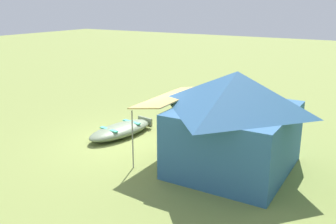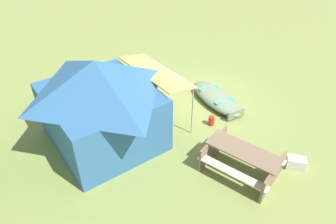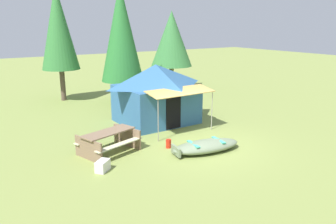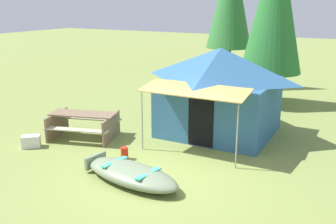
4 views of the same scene
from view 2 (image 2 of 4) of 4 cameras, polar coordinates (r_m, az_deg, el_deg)
ground_plane at (r=11.15m, az=5.45°, el=1.47°), size 80.00×80.00×0.00m
beached_rowboat at (r=11.23m, az=9.10°, el=2.71°), size 2.74×1.40×0.41m
canvas_cabin_tent at (r=8.92m, az=-12.77°, el=1.95°), size 3.57×4.05×2.70m
picnic_table at (r=8.41m, az=13.89°, el=-8.53°), size 2.30×1.93×0.79m
cooler_box at (r=9.21m, az=23.11°, el=-8.93°), size 0.59×0.56×0.35m
fuel_can at (r=10.10m, az=8.23°, el=-1.66°), size 0.28×0.28×0.32m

